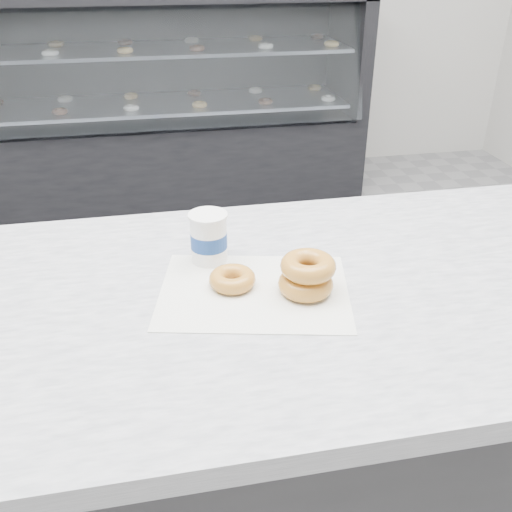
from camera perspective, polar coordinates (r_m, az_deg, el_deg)
The scene contains 7 objects.
ground at distance 2.07m, azimuth -4.51°, elevation -16.03°, with size 5.00×5.00×0.00m, color gray.
counter at distance 1.33m, azimuth -1.83°, elevation -20.25°, with size 3.06×0.76×0.90m.
display_case at distance 3.71m, azimuth -9.04°, elevation 13.51°, with size 2.40×0.74×1.25m.
wax_paper at distance 1.04m, azimuth -0.18°, elevation -3.51°, with size 0.34×0.26×0.00m, color silver.
donut_single at distance 1.04m, azimuth -2.38°, elevation -2.30°, with size 0.09×0.09×0.03m, color gold.
donut_stack at distance 1.02m, azimuth 5.10°, elevation -1.89°, with size 0.14×0.14×0.07m.
coffee_cup at distance 1.11m, azimuth -4.75°, elevation 1.88°, with size 0.08×0.08×0.10m.
Camera 1 is at (-0.13, -1.46, 1.46)m, focal length 40.00 mm.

